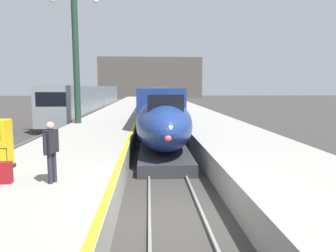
# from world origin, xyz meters

# --- Properties ---
(ground_plane) EXTENTS (260.00, 260.00, 0.00)m
(ground_plane) POSITION_xyz_m (0.00, 0.00, 0.00)
(ground_plane) COLOR #33302D
(platform_left) EXTENTS (4.80, 110.00, 1.05)m
(platform_left) POSITION_xyz_m (-4.05, 24.75, 0.53)
(platform_left) COLOR gray
(platform_left) RESTS_ON ground
(platform_right) EXTENTS (4.80, 110.00, 1.05)m
(platform_right) POSITION_xyz_m (4.05, 24.75, 0.53)
(platform_right) COLOR gray
(platform_right) RESTS_ON ground
(platform_left_safety_stripe) EXTENTS (0.20, 107.80, 0.01)m
(platform_left_safety_stripe) POSITION_xyz_m (-1.77, 24.75, 1.05)
(platform_left_safety_stripe) COLOR yellow
(platform_left_safety_stripe) RESTS_ON platform_left
(rail_main_left) EXTENTS (0.08, 110.00, 0.12)m
(rail_main_left) POSITION_xyz_m (-0.75, 27.50, 0.06)
(rail_main_left) COLOR slate
(rail_main_left) RESTS_ON ground
(rail_main_right) EXTENTS (0.08, 110.00, 0.12)m
(rail_main_right) POSITION_xyz_m (0.75, 27.50, 0.06)
(rail_main_right) COLOR slate
(rail_main_right) RESTS_ON ground
(rail_secondary_left) EXTENTS (0.08, 110.00, 0.12)m
(rail_secondary_left) POSITION_xyz_m (-8.85, 27.50, 0.06)
(rail_secondary_left) COLOR slate
(rail_secondary_left) RESTS_ON ground
(rail_secondary_right) EXTENTS (0.08, 110.00, 0.12)m
(rail_secondary_right) POSITION_xyz_m (-7.35, 27.50, 0.06)
(rail_secondary_right) COLOR slate
(rail_secondary_right) RESTS_ON ground
(highspeed_train_main) EXTENTS (2.92, 75.90, 3.60)m
(highspeed_train_main) POSITION_xyz_m (0.00, 41.01, 1.97)
(highspeed_train_main) COLOR navy
(highspeed_train_main) RESTS_ON ground
(regional_train_adjacent) EXTENTS (2.85, 36.60, 3.80)m
(regional_train_adjacent) POSITION_xyz_m (-8.10, 34.14, 2.13)
(regional_train_adjacent) COLOR gray
(regional_train_adjacent) RESTS_ON ground
(station_column_mid) EXTENTS (4.00, 0.68, 9.57)m
(station_column_mid) POSITION_xyz_m (-5.90, 15.01, 6.78)
(station_column_mid) COLOR #1E3828
(station_column_mid) RESTS_ON platform_left
(passenger_near_edge) EXTENTS (0.35, 0.53, 1.69)m
(passenger_near_edge) POSITION_xyz_m (-3.41, 0.41, 2.04)
(passenger_near_edge) COLOR #23232D
(passenger_near_edge) RESTS_ON platform_left
(rolling_suitcase) EXTENTS (0.40, 0.22, 0.98)m
(rolling_suitcase) POSITION_xyz_m (-4.71, 0.43, 1.35)
(rolling_suitcase) COLOR maroon
(rolling_suitcase) RESTS_ON platform_left
(terminus_back_wall) EXTENTS (36.00, 2.00, 14.00)m
(terminus_back_wall) POSITION_xyz_m (0.00, 102.00, 7.00)
(terminus_back_wall) COLOR #4C4742
(terminus_back_wall) RESTS_ON ground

